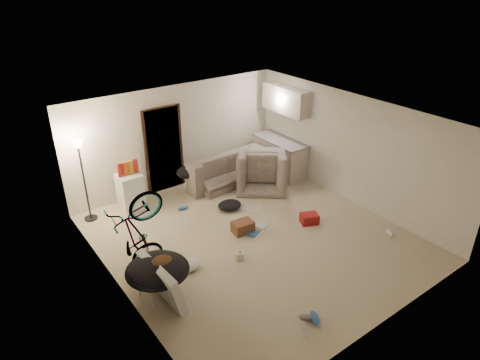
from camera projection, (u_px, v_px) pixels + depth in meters
floor at (253, 238)px, 8.66m from camera, size 5.50×6.00×0.02m
ceiling at (255, 119)px, 7.52m from camera, size 5.50×6.00×0.02m
wall_back at (177, 136)px, 10.25m from camera, size 5.50×0.02×2.50m
wall_front at (388, 262)px, 5.92m from camera, size 5.50×0.02×2.50m
wall_left at (114, 230)px, 6.63m from camera, size 0.02×6.00×2.50m
wall_right at (351, 149)px, 9.55m from camera, size 0.02×6.00×2.50m
doorway at (163, 150)px, 10.12m from camera, size 0.85×0.10×2.04m
door_trim at (164, 150)px, 10.09m from camera, size 0.97×0.04×2.10m
floor_lamp at (81, 164)px, 8.70m from camera, size 0.28×0.28×1.81m
kitchen_counter at (280, 157)px, 11.18m from camera, size 0.60×1.50×0.88m
counter_top at (280, 141)px, 10.97m from camera, size 0.64×1.54×0.04m
kitchen_uppers at (286, 100)px, 10.57m from camera, size 0.38×1.40×0.65m
sofa at (221, 171)px, 10.75m from camera, size 2.12×0.89×0.61m
armchair at (261, 171)px, 10.57m from camera, size 1.54×1.52×0.76m
bicycle at (140, 254)px, 7.41m from camera, size 1.75×0.82×1.00m
book_asset at (307, 339)px, 6.29m from camera, size 0.26×0.22×0.02m
mini_fridge at (131, 192)px, 9.51m from camera, size 0.49×0.49×0.84m
snack_box_0 at (120, 170)px, 9.16m from camera, size 0.10×0.07×0.30m
snack_box_1 at (125, 169)px, 9.22m from camera, size 0.11×0.08×0.30m
snack_box_2 at (131, 167)px, 9.29m from camera, size 0.11×0.09×0.30m
snack_box_3 at (136, 166)px, 9.35m from camera, size 0.12×0.10×0.30m
saucer_chair at (158, 275)px, 6.93m from camera, size 1.04×1.04×0.74m
hoodie at (161, 264)px, 6.84m from camera, size 0.53×0.46×0.22m
sofa_drape at (188, 172)px, 10.14m from camera, size 0.60×0.51×0.28m
tv_box at (161, 282)px, 6.89m from camera, size 0.34×1.11×0.73m
drink_case_a at (243, 227)px, 8.78m from camera, size 0.45×0.35×0.24m
drink_case_b at (309, 219)px, 9.09m from camera, size 0.44×0.39×0.21m
juicer at (239, 255)px, 7.95m from camera, size 0.16×0.16×0.23m
newspaper at (249, 207)px, 9.73m from camera, size 0.63×0.67×0.01m
book_blue at (250, 232)px, 8.79m from camera, size 0.36×0.40×0.03m
book_white at (260, 226)px, 9.00m from camera, size 0.23×0.27×0.02m
shoe_0 at (183, 208)px, 9.61m from camera, size 0.25×0.13×0.09m
shoe_1 at (234, 203)px, 9.80m from camera, size 0.26×0.22×0.09m
shoe_2 at (315, 318)px, 6.60m from camera, size 0.25×0.32×0.11m
shoe_3 at (307, 317)px, 6.62m from camera, size 0.26×0.25×0.09m
shoe_4 at (390, 233)px, 8.71m from camera, size 0.24×0.29×0.10m
clothes_lump_a at (230, 205)px, 9.63m from camera, size 0.59×0.53×0.17m
clothes_lump_c at (187, 265)px, 7.74m from camera, size 0.57×0.54×0.14m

